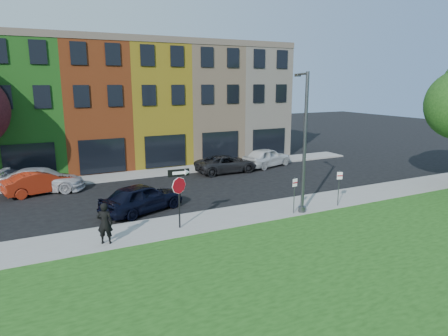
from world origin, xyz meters
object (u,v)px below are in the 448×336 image
sedan_near (142,198)px  stop_sign (179,186)px  man (105,223)px  street_lamp (304,143)px

sedan_near → stop_sign: bearing=171.8°
stop_sign → sedan_near: bearing=106.5°
man → sedan_near: man is taller
sedan_near → street_lamp: (7.70, -4.05, 3.05)m
sedan_near → street_lamp: bearing=-139.5°
man → sedan_near: size_ratio=0.36×
sedan_near → man: bearing=123.5°
stop_sign → man: stop_sign is taller
man → street_lamp: street_lamp is taller
sedan_near → street_lamp: 9.22m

